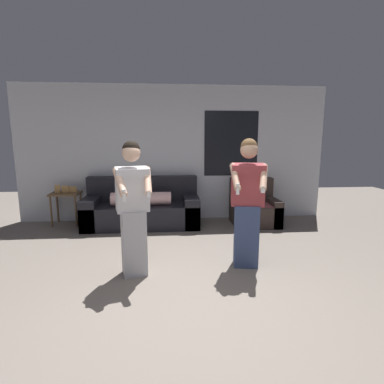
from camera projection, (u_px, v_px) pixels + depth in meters
The scene contains 7 objects.
ground_plane at pixel (184, 306), 2.99m from camera, with size 14.00×14.00×0.00m, color slate.
wall_back at pixel (175, 154), 6.07m from camera, with size 6.19×0.07×2.70m.
couch at pixel (142, 209), 5.74m from camera, with size 2.14×0.87×0.92m.
armchair at pixel (254, 209), 5.86m from camera, with size 0.85×0.80×0.88m.
side_table at pixel (66, 197), 5.77m from camera, with size 0.53×0.42×0.78m.
person_left at pixel (133, 208), 3.54m from camera, with size 0.47×0.54×1.63m.
person_right at pixel (247, 203), 3.80m from camera, with size 0.47×0.52×1.65m.
Camera 1 is at (-0.15, -2.74, 1.65)m, focal length 28.00 mm.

